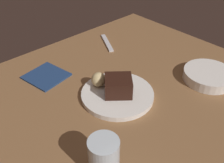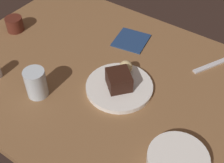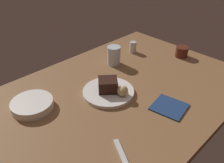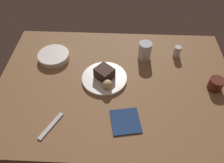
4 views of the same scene
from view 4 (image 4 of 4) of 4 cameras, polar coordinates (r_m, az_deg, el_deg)
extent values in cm
cube|color=brown|center=(116.92, 0.95, -0.91)|extent=(120.00, 84.00, 3.00)
cylinder|color=white|center=(116.99, -1.90, 0.79)|extent=(22.94, 22.94, 1.61)
cube|color=black|center=(114.60, -1.92, 2.15)|extent=(11.20, 11.11, 5.66)
sphere|color=#DBC184|center=(109.99, -1.19, -0.72)|extent=(4.70, 4.70, 4.70)
cylinder|color=silver|center=(133.78, 15.85, 6.99)|extent=(4.03, 4.03, 5.27)
cylinder|color=silver|center=(131.78, 16.14, 8.05)|extent=(3.83, 3.83, 1.20)
cylinder|color=silver|center=(127.33, 8.18, 7.58)|extent=(7.08, 7.08, 10.10)
cylinder|color=white|center=(131.78, -14.30, 6.11)|extent=(17.06, 17.06, 3.37)
cylinder|color=#562319|center=(122.37, 24.43, -0.59)|extent=(6.98, 6.98, 5.93)
cube|color=silver|center=(103.94, -14.95, -10.65)|extent=(8.55, 14.12, 0.70)
cube|color=navy|center=(102.01, 3.39, -9.85)|extent=(14.65, 15.11, 0.60)
camera|label=1|loc=(1.35, 21.54, 30.67)|focal=41.53mm
camera|label=2|loc=(1.49, -21.74, 41.97)|focal=49.71mm
camera|label=3|loc=(0.73, -65.16, -0.80)|focal=38.24mm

